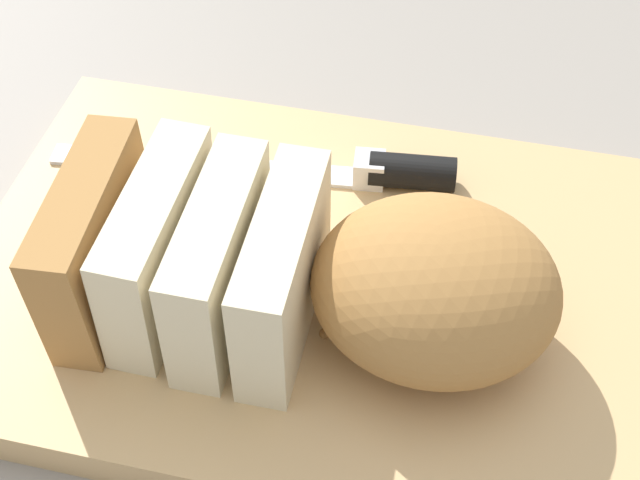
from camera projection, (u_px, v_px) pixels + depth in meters
ground_plane at (320, 299)px, 0.56m from camera, size 3.00×3.00×0.00m
cutting_board at (320, 286)px, 0.55m from camera, size 0.43×0.29×0.03m
bread_loaf at (320, 273)px, 0.49m from camera, size 0.28×0.13×0.09m
bread_knife at (357, 170)px, 0.59m from camera, size 0.27×0.05×0.02m
crumb_near_knife at (324, 333)px, 0.51m from camera, size 0.01×0.01×0.01m
crumb_near_loaf at (266, 316)px, 0.52m from camera, size 0.01×0.01×0.01m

